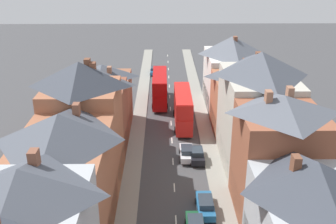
{
  "coord_description": "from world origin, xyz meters",
  "views": [
    {
      "loc": [
        -1.25,
        -14.37,
        25.54
      ],
      "look_at": [
        -0.51,
        40.37,
        2.6
      ],
      "focal_mm": 42.0,
      "sensor_mm": 36.0,
      "label": 1
    }
  ],
  "objects_px": {
    "car_parked_left_a": "(197,155)",
    "car_mid_white": "(154,70)",
    "double_decker_bus_mid_street": "(160,88)",
    "double_decker_bus_lead": "(183,108)",
    "car_near_silver": "(205,205)",
    "car_parked_left_b": "(187,152)"
  },
  "relations": [
    {
      "from": "double_decker_bus_lead",
      "to": "car_parked_left_a",
      "type": "relative_size",
      "value": 2.61
    },
    {
      "from": "double_decker_bus_mid_street",
      "to": "car_mid_white",
      "type": "relative_size",
      "value": 2.37
    },
    {
      "from": "double_decker_bus_mid_street",
      "to": "car_parked_left_a",
      "type": "height_order",
      "value": "double_decker_bus_mid_street"
    },
    {
      "from": "car_near_silver",
      "to": "car_parked_left_a",
      "type": "xyz_separation_m",
      "value": [
        0.0,
        10.79,
        0.01
      ]
    },
    {
      "from": "car_parked_left_a",
      "to": "car_mid_white",
      "type": "height_order",
      "value": "car_parked_left_a"
    },
    {
      "from": "double_decker_bus_lead",
      "to": "car_parked_left_b",
      "type": "xyz_separation_m",
      "value": [
        0.01,
        -10.67,
        -1.98
      ]
    },
    {
      "from": "double_decker_bus_mid_street",
      "to": "car_parked_left_b",
      "type": "height_order",
      "value": "double_decker_bus_mid_street"
    },
    {
      "from": "double_decker_bus_mid_street",
      "to": "car_near_silver",
      "type": "relative_size",
      "value": 2.43
    },
    {
      "from": "car_near_silver",
      "to": "double_decker_bus_lead",
      "type": "bearing_deg",
      "value": 93.39
    },
    {
      "from": "car_near_silver",
      "to": "car_mid_white",
      "type": "height_order",
      "value": "car_near_silver"
    },
    {
      "from": "car_near_silver",
      "to": "car_parked_left_b",
      "type": "height_order",
      "value": "car_near_silver"
    },
    {
      "from": "double_decker_bus_lead",
      "to": "car_near_silver",
      "type": "height_order",
      "value": "double_decker_bus_lead"
    },
    {
      "from": "car_parked_left_a",
      "to": "double_decker_bus_mid_street",
      "type": "bearing_deg",
      "value": 103.29
    },
    {
      "from": "double_decker_bus_mid_street",
      "to": "double_decker_bus_lead",
      "type": "bearing_deg",
      "value": -69.21
    },
    {
      "from": "double_decker_bus_lead",
      "to": "car_near_silver",
      "type": "bearing_deg",
      "value": -86.61
    },
    {
      "from": "car_parked_left_a",
      "to": "car_parked_left_b",
      "type": "height_order",
      "value": "car_parked_left_a"
    },
    {
      "from": "double_decker_bus_lead",
      "to": "car_parked_left_a",
      "type": "bearing_deg",
      "value": -83.39
    },
    {
      "from": "car_mid_white",
      "to": "car_near_silver",
      "type": "bearing_deg",
      "value": -82.77
    },
    {
      "from": "double_decker_bus_mid_street",
      "to": "car_parked_left_a",
      "type": "relative_size",
      "value": 2.61
    },
    {
      "from": "car_near_silver",
      "to": "car_parked_left_a",
      "type": "relative_size",
      "value": 1.07
    },
    {
      "from": "car_parked_left_b",
      "to": "car_near_silver",
      "type": "bearing_deg",
      "value": -83.51
    },
    {
      "from": "double_decker_bus_lead",
      "to": "car_near_silver",
      "type": "distance_m",
      "value": 22.22
    }
  ]
}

